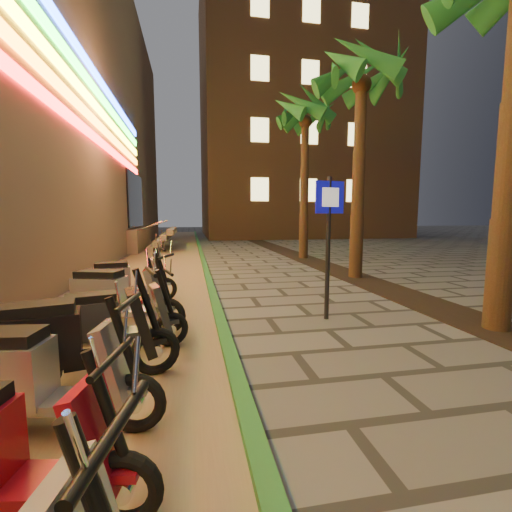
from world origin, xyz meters
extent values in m
plane|color=#474442|center=(0.00, 0.00, 0.00)|extent=(120.00, 120.00, 0.00)
cube|color=#8C7251|center=(-2.60, 10.00, 0.01)|extent=(3.40, 60.00, 0.01)
cube|color=#27692A|center=(-0.90, 10.00, 0.05)|extent=(0.18, 60.00, 0.10)
cube|color=black|center=(3.60, 5.00, 0.01)|extent=(1.20, 40.00, 0.02)
cube|color=black|center=(-4.45, 18.00, 2.80)|extent=(0.08, 5.00, 3.00)
cube|color=gray|center=(-6.50, 18.00, 0.60)|extent=(5.00, 6.00, 1.20)
cube|color=#FF1414|center=(-4.45, 6.00, 4.50)|extent=(0.06, 26.00, 0.28)
cube|color=orange|center=(-4.45, 6.00, 5.05)|extent=(0.06, 26.00, 0.28)
cube|color=yellow|center=(-4.45, 6.00, 5.60)|extent=(0.06, 26.00, 0.28)
cube|color=#19E526|center=(-4.45, 6.00, 6.15)|extent=(0.06, 26.00, 0.28)
cube|color=gray|center=(-3.50, 18.00, 0.15)|extent=(0.35, 5.00, 0.30)
cube|color=gray|center=(-3.15, 18.00, 0.45)|extent=(0.35, 5.00, 0.30)
cube|color=gray|center=(-2.80, 18.00, 0.75)|extent=(0.35, 5.00, 0.30)
cube|color=gray|center=(-2.45, 18.00, 1.05)|extent=(0.35, 5.00, 0.30)
cylinder|color=silver|center=(-3.90, 16.00, 1.25)|extent=(2.09, 0.06, 0.81)
cylinder|color=silver|center=(-3.90, 20.00, 1.25)|extent=(2.09, 0.06, 0.81)
cube|color=brown|center=(9.00, 32.00, 12.50)|extent=(18.00, 16.00, 25.00)
cube|color=#EBD981|center=(4.00, 23.97, 4.00)|extent=(1.40, 0.06, 1.80)
cube|color=#EBD981|center=(8.00, 23.97, 4.00)|extent=(1.40, 0.06, 1.80)
cube|color=#EBD981|center=(12.00, 23.97, 4.00)|extent=(1.40, 0.06, 1.80)
cube|color=#EBD981|center=(4.00, 23.97, 8.50)|extent=(1.40, 0.06, 1.80)
cube|color=#EBD981|center=(8.00, 23.97, 8.50)|extent=(1.40, 0.06, 1.80)
cube|color=#EBD981|center=(12.00, 23.97, 8.50)|extent=(1.40, 0.06, 1.80)
cube|color=#EBD981|center=(4.00, 23.97, 13.00)|extent=(1.40, 0.06, 1.80)
cube|color=#EBD981|center=(8.00, 23.97, 13.00)|extent=(1.40, 0.06, 1.80)
cube|color=#EBD981|center=(12.00, 23.97, 13.00)|extent=(1.40, 0.06, 1.80)
cube|color=#EBD981|center=(4.00, 23.97, 17.50)|extent=(1.40, 0.06, 1.80)
cube|color=#EBD981|center=(8.00, 23.97, 17.50)|extent=(1.40, 0.06, 1.80)
cube|color=#EBD981|center=(12.00, 23.97, 17.50)|extent=(1.40, 0.06, 1.80)
cylinder|color=#472D19|center=(3.60, 2.00, 2.73)|extent=(0.40, 0.40, 5.45)
cylinder|color=#472D19|center=(3.60, 7.00, 2.85)|extent=(0.40, 0.40, 5.70)
sphere|color=#472D19|center=(3.60, 7.00, 5.70)|extent=(0.56, 0.56, 0.56)
cone|color=#1A4F18|center=(4.49, 7.00, 6.15)|extent=(0.60, 1.93, 1.52)
cone|color=#1A4F18|center=(4.28, 7.57, 6.15)|extent=(1.70, 1.86, 1.52)
cone|color=#1A4F18|center=(3.75, 7.87, 6.15)|extent=(2.00, 0.93, 1.52)
cone|color=#1A4F18|center=(3.16, 7.77, 6.15)|extent=(1.97, 1.48, 1.52)
cone|color=#1A4F18|center=(2.77, 7.30, 6.15)|extent=(1.22, 2.02, 1.52)
cone|color=#1A4F18|center=(2.77, 6.70, 6.15)|extent=(1.22, 2.02, 1.52)
cone|color=#1A4F18|center=(3.16, 6.23, 6.15)|extent=(1.97, 1.48, 1.52)
cone|color=#1A4F18|center=(3.75, 6.13, 6.15)|extent=(2.00, 0.93, 1.52)
cone|color=#1A4F18|center=(4.28, 6.43, 6.15)|extent=(1.70, 1.86, 1.52)
cylinder|color=#472D19|center=(3.60, 12.00, 2.98)|extent=(0.40, 0.40, 5.95)
sphere|color=#472D19|center=(3.60, 12.00, 5.95)|extent=(0.56, 0.56, 0.56)
cone|color=#1A4F18|center=(4.49, 12.00, 6.40)|extent=(0.60, 1.93, 1.52)
cone|color=#1A4F18|center=(4.28, 12.57, 6.40)|extent=(1.70, 1.86, 1.52)
cone|color=#1A4F18|center=(3.75, 12.87, 6.40)|extent=(2.00, 0.93, 1.52)
cone|color=#1A4F18|center=(3.16, 12.77, 6.40)|extent=(1.97, 1.48, 1.52)
cone|color=#1A4F18|center=(2.77, 12.30, 6.40)|extent=(1.22, 2.02, 1.52)
cone|color=#1A4F18|center=(2.77, 11.70, 6.40)|extent=(1.22, 2.02, 1.52)
cone|color=#1A4F18|center=(3.16, 11.23, 6.40)|extent=(1.97, 1.48, 1.52)
cone|color=#1A4F18|center=(3.75, 11.13, 6.40)|extent=(2.00, 0.93, 1.52)
cone|color=#1A4F18|center=(4.28, 11.43, 6.40)|extent=(1.70, 1.86, 1.52)
cylinder|color=black|center=(1.05, 3.10, 1.29)|extent=(0.08, 0.08, 2.58)
cube|color=#0D0CA2|center=(1.05, 3.08, 2.22)|extent=(0.56, 0.13, 0.57)
cube|color=white|center=(1.06, 3.05, 2.22)|extent=(0.33, 0.08, 0.33)
cylinder|color=black|center=(-1.64, -1.57, 1.18)|extent=(0.15, 0.61, 0.05)
torus|color=black|center=(-1.81, -0.70, 0.25)|extent=(0.51, 0.18, 0.50)
cylinder|color=silver|center=(-1.81, -0.70, 0.25)|extent=(0.15, 0.12, 0.13)
cube|color=maroon|center=(-2.35, -0.61, 0.29)|extent=(0.58, 0.42, 0.08)
cube|color=maroon|center=(-1.94, -0.68, 0.58)|extent=(0.32, 0.42, 0.68)
cylinder|color=black|center=(-1.88, -0.69, 0.77)|extent=(0.27, 0.11, 0.71)
cylinder|color=black|center=(-1.83, -0.70, 1.08)|extent=(0.14, 0.56, 0.04)
cube|color=maroon|center=(-1.81, -0.70, 0.37)|extent=(0.23, 0.17, 0.06)
torus|color=black|center=(-1.88, 0.25, 0.27)|extent=(0.55, 0.18, 0.54)
cylinder|color=silver|center=(-1.88, 0.25, 0.27)|extent=(0.16, 0.12, 0.15)
cube|color=#AEAEB6|center=(-2.47, 0.33, 0.31)|extent=(0.61, 0.43, 0.08)
cube|color=#AEAEB6|center=(-2.96, 0.39, 0.57)|extent=(0.78, 0.49, 0.52)
cube|color=#AEAEB6|center=(-2.03, 0.27, 0.62)|extent=(0.33, 0.45, 0.73)
cylinder|color=black|center=(-1.96, 0.26, 0.83)|extent=(0.29, 0.11, 0.77)
cylinder|color=black|center=(-1.90, 0.25, 1.17)|extent=(0.13, 0.60, 0.05)
cube|color=#AEAEB6|center=(-1.88, 0.25, 0.40)|extent=(0.25, 0.17, 0.06)
torus|color=black|center=(-3.02, 1.04, 0.29)|extent=(0.59, 0.26, 0.58)
cylinder|color=silver|center=(-3.02, 1.04, 0.29)|extent=(0.18, 0.15, 0.16)
torus|color=black|center=(-1.82, 1.36, 0.29)|extent=(0.59, 0.26, 0.58)
cylinder|color=silver|center=(-1.82, 1.36, 0.29)|extent=(0.18, 0.15, 0.16)
cube|color=black|center=(-2.43, 1.19, 0.33)|extent=(0.69, 0.52, 0.09)
cube|color=black|center=(-2.94, 1.06, 0.61)|extent=(0.86, 0.61, 0.56)
cube|color=black|center=(-2.94, 1.06, 0.94)|extent=(0.76, 0.52, 0.13)
cube|color=black|center=(-1.97, 1.32, 0.67)|extent=(0.40, 0.51, 0.78)
cylinder|color=black|center=(-1.89, 1.34, 0.89)|extent=(0.32, 0.15, 0.82)
cylinder|color=black|center=(-1.84, 1.35, 1.25)|extent=(0.21, 0.64, 0.05)
cube|color=black|center=(-1.82, 1.36, 0.42)|extent=(0.28, 0.21, 0.07)
torus|color=black|center=(-2.75, 1.96, 0.25)|extent=(0.52, 0.23, 0.51)
cylinder|color=silver|center=(-2.75, 1.96, 0.25)|extent=(0.16, 0.13, 0.14)
torus|color=black|center=(-1.69, 2.24, 0.25)|extent=(0.52, 0.23, 0.51)
cylinder|color=silver|center=(-1.69, 2.24, 0.25)|extent=(0.16, 0.13, 0.14)
cube|color=#2A2C30|center=(-2.23, 2.10, 0.29)|extent=(0.61, 0.46, 0.08)
cube|color=#2A2C30|center=(-2.67, 1.98, 0.54)|extent=(0.76, 0.54, 0.49)
cube|color=black|center=(-2.67, 1.98, 0.82)|extent=(0.67, 0.46, 0.12)
cube|color=#2A2C30|center=(-1.82, 2.21, 0.59)|extent=(0.35, 0.45, 0.69)
cylinder|color=black|center=(-1.76, 2.23, 0.78)|extent=(0.28, 0.14, 0.72)
cylinder|color=black|center=(-1.71, 2.24, 1.10)|extent=(0.19, 0.56, 0.04)
cube|color=#2A2C30|center=(-1.69, 2.24, 0.37)|extent=(0.24, 0.19, 0.06)
torus|color=black|center=(-2.95, 3.23, 0.29)|extent=(0.59, 0.28, 0.58)
cylinder|color=silver|center=(-2.95, 3.23, 0.29)|extent=(0.18, 0.15, 0.16)
torus|color=black|center=(-1.76, 2.85, 0.29)|extent=(0.59, 0.28, 0.58)
cylinder|color=silver|center=(-1.76, 2.85, 0.29)|extent=(0.18, 0.15, 0.16)
cube|color=#BBBCC0|center=(-2.37, 3.05, 0.33)|extent=(0.70, 0.55, 0.09)
cube|color=#BBBCC0|center=(-2.87, 3.21, 0.61)|extent=(0.87, 0.64, 0.56)
cube|color=black|center=(-2.87, 3.21, 0.94)|extent=(0.77, 0.55, 0.13)
cube|color=#BBBCC0|center=(-1.91, 2.90, 0.67)|extent=(0.42, 0.52, 0.78)
cylinder|color=black|center=(-1.84, 2.88, 0.89)|extent=(0.31, 0.17, 0.83)
cylinder|color=black|center=(-1.78, 2.86, 1.25)|extent=(0.24, 0.63, 0.05)
cube|color=#BBBCC0|center=(-1.76, 2.85, 0.42)|extent=(0.28, 0.22, 0.07)
torus|color=black|center=(-3.08, 3.96, 0.24)|extent=(0.49, 0.11, 0.49)
cylinder|color=silver|center=(-3.08, 3.96, 0.24)|extent=(0.14, 0.10, 0.13)
torus|color=black|center=(-2.03, 4.00, 0.24)|extent=(0.49, 0.11, 0.49)
cylinder|color=silver|center=(-2.03, 4.00, 0.24)|extent=(0.14, 0.10, 0.13)
cube|color=maroon|center=(-2.56, 3.98, 0.28)|extent=(0.53, 0.34, 0.08)
cube|color=maroon|center=(-3.00, 3.96, 0.52)|extent=(0.67, 0.38, 0.47)
cube|color=black|center=(-3.00, 3.96, 0.79)|extent=(0.60, 0.32, 0.11)
cube|color=maroon|center=(-2.16, 4.00, 0.56)|extent=(0.27, 0.39, 0.66)
cylinder|color=black|center=(-2.09, 4.00, 0.75)|extent=(0.26, 0.08, 0.70)
cylinder|color=black|center=(-2.04, 4.00, 1.05)|extent=(0.06, 0.55, 0.04)
cube|color=maroon|center=(-2.03, 4.00, 0.36)|extent=(0.21, 0.14, 0.06)
torus|color=black|center=(-3.11, 4.78, 0.27)|extent=(0.55, 0.22, 0.54)
cylinder|color=silver|center=(-3.11, 4.78, 0.27)|extent=(0.16, 0.13, 0.15)
torus|color=black|center=(-1.97, 5.03, 0.27)|extent=(0.55, 0.22, 0.54)
cylinder|color=silver|center=(-1.97, 5.03, 0.27)|extent=(0.16, 0.13, 0.15)
cube|color=#A9A8B0|center=(-2.55, 4.90, 0.31)|extent=(0.63, 0.47, 0.08)
cube|color=#A9A8B0|center=(-3.03, 4.80, 0.57)|extent=(0.79, 0.54, 0.52)
cube|color=black|center=(-3.03, 4.80, 0.87)|extent=(0.70, 0.46, 0.12)
cube|color=#A9A8B0|center=(-2.11, 5.00, 0.62)|extent=(0.36, 0.46, 0.73)
cylinder|color=black|center=(-2.04, 5.01, 0.83)|extent=(0.29, 0.13, 0.77)
cylinder|color=black|center=(-1.99, 5.03, 1.16)|extent=(0.18, 0.60, 0.05)
cube|color=#A9A8B0|center=(-1.97, 5.03, 0.39)|extent=(0.25, 0.19, 0.06)
camera|label=1|loc=(-1.38, -2.69, 1.88)|focal=24.00mm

